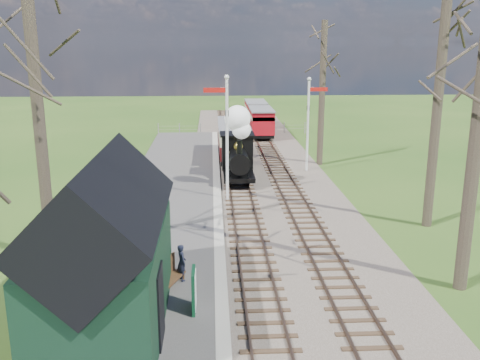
# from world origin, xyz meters

# --- Properties ---
(distant_hills) EXTENTS (114.40, 48.00, 22.02)m
(distant_hills) POSITION_xyz_m (1.40, 64.38, -16.21)
(distant_hills) COLOR #385B23
(distant_hills) RESTS_ON ground
(ballast_bed) EXTENTS (8.00, 60.00, 0.10)m
(ballast_bed) POSITION_xyz_m (1.30, 22.00, 0.05)
(ballast_bed) COLOR brown
(ballast_bed) RESTS_ON ground
(track_near) EXTENTS (1.60, 60.00, 0.15)m
(track_near) POSITION_xyz_m (0.00, 22.00, 0.10)
(track_near) COLOR brown
(track_near) RESTS_ON ground
(track_far) EXTENTS (1.60, 60.00, 0.15)m
(track_far) POSITION_xyz_m (2.60, 22.00, 0.10)
(track_far) COLOR brown
(track_far) RESTS_ON ground
(platform) EXTENTS (5.00, 44.00, 0.20)m
(platform) POSITION_xyz_m (-3.50, 14.00, 0.10)
(platform) COLOR #474442
(platform) RESTS_ON ground
(coping_strip) EXTENTS (0.40, 44.00, 0.21)m
(coping_strip) POSITION_xyz_m (-1.20, 14.00, 0.10)
(coping_strip) COLOR #B2AD9E
(coping_strip) RESTS_ON ground
(station_shed) EXTENTS (3.25, 6.30, 4.78)m
(station_shed) POSITION_xyz_m (-4.30, 4.00, 2.27)
(station_shed) COLOR black
(station_shed) RESTS_ON platform
(semaphore_near) EXTENTS (1.22, 0.24, 6.22)m
(semaphore_near) POSITION_xyz_m (-0.77, 16.00, 3.62)
(semaphore_near) COLOR silver
(semaphore_near) RESTS_ON ground
(semaphore_far) EXTENTS (1.22, 0.24, 5.72)m
(semaphore_far) POSITION_xyz_m (4.37, 22.00, 3.35)
(semaphore_far) COLOR silver
(semaphore_far) RESTS_ON ground
(bare_trees) EXTENTS (15.51, 22.39, 12.00)m
(bare_trees) POSITION_xyz_m (1.33, 10.10, 5.21)
(bare_trees) COLOR #382D23
(bare_trees) RESTS_ON ground
(fence_line) EXTENTS (12.60, 0.08, 1.00)m
(fence_line) POSITION_xyz_m (0.30, 36.00, 0.55)
(fence_line) COLOR slate
(fence_line) RESTS_ON ground
(locomotive) EXTENTS (1.74, 4.06, 4.35)m
(locomotive) POSITION_xyz_m (-0.01, 19.41, 2.01)
(locomotive) COLOR black
(locomotive) RESTS_ON ground
(coach) EXTENTS (2.03, 6.96, 2.14)m
(coach) POSITION_xyz_m (0.00, 25.47, 1.48)
(coach) COLOR black
(coach) RESTS_ON ground
(red_carriage_a) EXTENTS (1.86, 4.61, 1.96)m
(red_carriage_a) POSITION_xyz_m (2.60, 33.87, 1.37)
(red_carriage_a) COLOR black
(red_carriage_a) RESTS_ON ground
(red_carriage_b) EXTENTS (1.86, 4.61, 1.96)m
(red_carriage_b) POSITION_xyz_m (2.60, 39.37, 1.37)
(red_carriage_b) COLOR black
(red_carriage_b) RESTS_ON ground
(sign_board) EXTENTS (0.11, 0.86, 1.25)m
(sign_board) POSITION_xyz_m (-1.99, 4.59, 0.83)
(sign_board) COLOR #0D4124
(sign_board) RESTS_ON platform
(bench) EXTENTS (0.97, 1.58, 0.87)m
(bench) POSITION_xyz_m (-2.91, 6.16, 0.61)
(bench) COLOR #472E19
(bench) RESTS_ON platform
(person) EXTENTS (0.43, 0.52, 1.22)m
(person) POSITION_xyz_m (-2.45, 6.66, 0.81)
(person) COLOR black
(person) RESTS_ON platform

